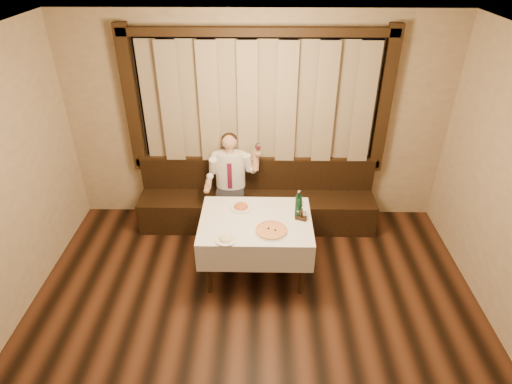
{
  "coord_description": "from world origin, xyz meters",
  "views": [
    {
      "loc": [
        0.07,
        -2.26,
        3.56
      ],
      "look_at": [
        0.0,
        1.9,
        1.0
      ],
      "focal_mm": 30.0,
      "sensor_mm": 36.0,
      "label": 1
    }
  ],
  "objects_px": {
    "green_bottle": "(298,206)",
    "pasta_cream": "(226,237)",
    "pasta_red": "(241,205)",
    "banquette": "(257,203)",
    "cruet_caddy": "(301,216)",
    "dining_table": "(256,227)",
    "seated_man": "(230,176)",
    "pizza": "(271,230)"
  },
  "relations": [
    {
      "from": "green_bottle",
      "to": "pasta_cream",
      "type": "bearing_deg",
      "value": -150.83
    },
    {
      "from": "pasta_red",
      "to": "green_bottle",
      "type": "bearing_deg",
      "value": -14.93
    },
    {
      "from": "banquette",
      "to": "cruet_caddy",
      "type": "height_order",
      "value": "banquette"
    },
    {
      "from": "pasta_red",
      "to": "green_bottle",
      "type": "xyz_separation_m",
      "value": [
        0.66,
        -0.18,
        0.11
      ]
    },
    {
      "from": "banquette",
      "to": "pasta_red",
      "type": "relative_size",
      "value": 11.9
    },
    {
      "from": "pasta_cream",
      "to": "dining_table",
      "type": "bearing_deg",
      "value": 50.92
    },
    {
      "from": "green_bottle",
      "to": "cruet_caddy",
      "type": "relative_size",
      "value": 2.51
    },
    {
      "from": "dining_table",
      "to": "seated_man",
      "type": "bearing_deg",
      "value": 110.46
    },
    {
      "from": "dining_table",
      "to": "pasta_cream",
      "type": "bearing_deg",
      "value": -129.08
    },
    {
      "from": "banquette",
      "to": "dining_table",
      "type": "bearing_deg",
      "value": -90.0
    },
    {
      "from": "pasta_red",
      "to": "cruet_caddy",
      "type": "xyz_separation_m",
      "value": [
        0.69,
        -0.22,
        0.01
      ]
    },
    {
      "from": "pizza",
      "to": "dining_table",
      "type": "bearing_deg",
      "value": 128.19
    },
    {
      "from": "green_bottle",
      "to": "cruet_caddy",
      "type": "height_order",
      "value": "green_bottle"
    },
    {
      "from": "pasta_cream",
      "to": "seated_man",
      "type": "relative_size",
      "value": 0.18
    },
    {
      "from": "dining_table",
      "to": "pasta_red",
      "type": "distance_m",
      "value": 0.33
    },
    {
      "from": "seated_man",
      "to": "banquette",
      "type": "bearing_deg",
      "value": 14.18
    },
    {
      "from": "dining_table",
      "to": "pasta_red",
      "type": "xyz_separation_m",
      "value": [
        -0.18,
        0.24,
        0.14
      ]
    },
    {
      "from": "pasta_red",
      "to": "pasta_cream",
      "type": "bearing_deg",
      "value": -102.01
    },
    {
      "from": "dining_table",
      "to": "green_bottle",
      "type": "height_order",
      "value": "green_bottle"
    },
    {
      "from": "pizza",
      "to": "green_bottle",
      "type": "height_order",
      "value": "green_bottle"
    },
    {
      "from": "dining_table",
      "to": "cruet_caddy",
      "type": "xyz_separation_m",
      "value": [
        0.51,
        0.01,
        0.15
      ]
    },
    {
      "from": "banquette",
      "to": "dining_table",
      "type": "height_order",
      "value": "banquette"
    },
    {
      "from": "dining_table",
      "to": "cruet_caddy",
      "type": "distance_m",
      "value": 0.54
    },
    {
      "from": "cruet_caddy",
      "to": "seated_man",
      "type": "distance_m",
      "value": 1.26
    },
    {
      "from": "banquette",
      "to": "cruet_caddy",
      "type": "relative_size",
      "value": 23.16
    },
    {
      "from": "pasta_red",
      "to": "seated_man",
      "type": "distance_m",
      "value": 0.72
    },
    {
      "from": "cruet_caddy",
      "to": "seated_man",
      "type": "bearing_deg",
      "value": 154.3
    },
    {
      "from": "pizza",
      "to": "banquette",
      "type": "bearing_deg",
      "value": 97.96
    },
    {
      "from": "pasta_red",
      "to": "cruet_caddy",
      "type": "height_order",
      "value": "cruet_caddy"
    },
    {
      "from": "pasta_red",
      "to": "seated_man",
      "type": "height_order",
      "value": "seated_man"
    },
    {
      "from": "pizza",
      "to": "pasta_cream",
      "type": "relative_size",
      "value": 1.52
    },
    {
      "from": "pizza",
      "to": "pasta_red",
      "type": "height_order",
      "value": "pasta_red"
    },
    {
      "from": "pizza",
      "to": "seated_man",
      "type": "distance_m",
      "value": 1.27
    },
    {
      "from": "dining_table",
      "to": "pasta_red",
      "type": "bearing_deg",
      "value": 127.09
    },
    {
      "from": "pizza",
      "to": "pasta_cream",
      "type": "height_order",
      "value": "pasta_cream"
    },
    {
      "from": "pasta_cream",
      "to": "seated_man",
      "type": "bearing_deg",
      "value": 91.75
    },
    {
      "from": "dining_table",
      "to": "seated_man",
      "type": "xyz_separation_m",
      "value": [
        -0.35,
        0.94,
        0.14
      ]
    },
    {
      "from": "banquette",
      "to": "pizza",
      "type": "distance_m",
      "value": 1.34
    },
    {
      "from": "pasta_cream",
      "to": "seated_man",
      "type": "distance_m",
      "value": 1.32
    },
    {
      "from": "dining_table",
      "to": "cruet_caddy",
      "type": "height_order",
      "value": "cruet_caddy"
    },
    {
      "from": "cruet_caddy",
      "to": "pasta_red",
      "type": "bearing_deg",
      "value": -176.64
    },
    {
      "from": "banquette",
      "to": "seated_man",
      "type": "xyz_separation_m",
      "value": [
        -0.35,
        -0.09,
        0.48
      ]
    }
  ]
}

